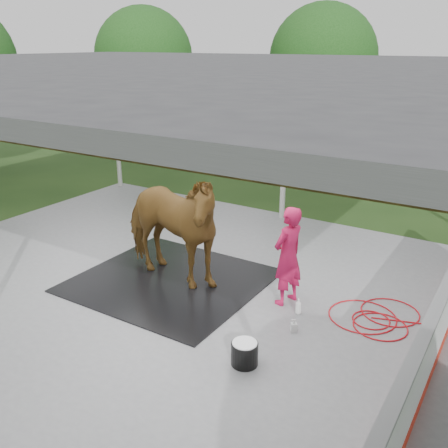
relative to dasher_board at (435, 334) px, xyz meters
The scene contains 12 objects.
ground 4.64m from the dasher_board, behind, with size 100.00×100.00×0.00m, color #1E3814.
concrete_slab 4.63m from the dasher_board, behind, with size 12.00×10.00×0.05m, color slate.
pavilion_structure 5.70m from the dasher_board, behind, with size 12.60×10.60×4.05m.
dasher_board is the anchor object (origin of this frame).
tree_belt 5.43m from the dasher_board, 168.18° to the left, with size 28.00×28.00×5.80m.
rubber_mat 4.83m from the dasher_board, behind, with size 3.38×3.17×0.03m, color black.
horse 4.84m from the dasher_board, behind, with size 1.20×2.63×2.22m, color brown.
handler 2.66m from the dasher_board, 165.82° to the left, with size 0.65×0.42×1.77m, color #BB1345.
wash_bucket 2.65m from the dasher_board, 149.78° to the right, with size 0.39×0.39×0.36m.
soap_bottle_a 2.27m from the dasher_board, behind, with size 0.11×0.11×0.28m, color silver.
soap_bottle_b 2.09m from the dasher_board, behind, with size 0.10×0.10×0.22m, color #338CD8.
hose_coil 1.49m from the dasher_board, 138.24° to the left, with size 1.99×1.47×0.02m.
Camera 1 is at (5.27, -6.58, 4.39)m, focal length 40.00 mm.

